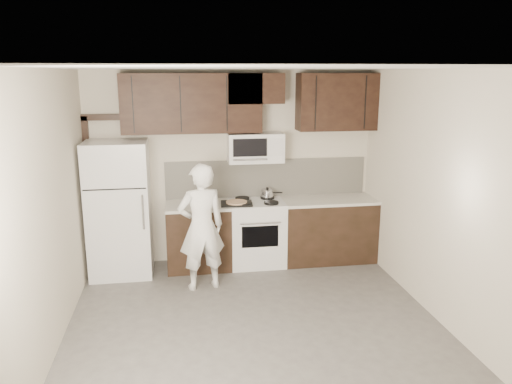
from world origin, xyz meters
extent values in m
plane|color=#4E4B49|center=(0.00, 0.00, 0.00)|extent=(4.50, 4.50, 0.00)
plane|color=beige|center=(0.00, 2.25, 1.35)|extent=(4.00, 0.00, 4.00)
plane|color=white|center=(0.00, 0.00, 2.70)|extent=(4.50, 4.50, 0.00)
cube|color=black|center=(-0.52, 1.94, 0.43)|extent=(0.87, 0.62, 0.87)
cube|color=black|center=(1.34, 1.94, 0.43)|extent=(1.32, 0.62, 0.87)
cube|color=beige|center=(-0.52, 1.94, 0.89)|extent=(0.87, 0.64, 0.04)
cube|color=beige|center=(1.34, 1.94, 0.89)|extent=(1.32, 0.64, 0.04)
cube|color=silver|center=(0.30, 1.94, 0.45)|extent=(0.76, 0.62, 0.89)
cube|color=silver|center=(0.30, 1.94, 0.90)|extent=(0.76, 0.62, 0.02)
cube|color=black|center=(0.30, 1.63, 0.50)|extent=(0.50, 0.01, 0.30)
cylinder|color=silver|center=(0.30, 1.60, 0.70)|extent=(0.55, 0.02, 0.02)
cylinder|color=black|center=(0.12, 1.79, 0.93)|extent=(0.20, 0.20, 0.03)
cylinder|color=black|center=(0.48, 1.79, 0.93)|extent=(0.20, 0.20, 0.03)
cylinder|color=black|center=(0.12, 2.09, 0.93)|extent=(0.20, 0.20, 0.03)
cylinder|color=black|center=(0.48, 2.09, 0.93)|extent=(0.20, 0.20, 0.03)
cube|color=beige|center=(0.50, 2.24, 1.18)|extent=(2.90, 0.02, 0.54)
cube|color=black|center=(-0.55, 2.08, 2.26)|extent=(1.85, 0.35, 0.78)
cube|color=black|center=(1.45, 2.08, 2.26)|extent=(1.10, 0.35, 0.78)
cube|color=black|center=(0.30, 2.08, 2.45)|extent=(0.76, 0.35, 0.40)
cube|color=silver|center=(0.30, 2.06, 1.65)|extent=(0.76, 0.38, 0.40)
cube|color=black|center=(0.20, 1.86, 1.68)|extent=(0.46, 0.01, 0.24)
cube|color=silver|center=(0.56, 1.86, 1.68)|extent=(0.18, 0.01, 0.24)
cylinder|color=silver|center=(0.20, 1.84, 1.52)|extent=(0.46, 0.02, 0.02)
cube|color=silver|center=(-1.55, 1.89, 0.90)|extent=(0.80, 0.72, 1.80)
cube|color=black|center=(-1.55, 1.53, 1.25)|extent=(0.77, 0.01, 0.02)
cylinder|color=silver|center=(-1.22, 1.50, 0.95)|extent=(0.03, 0.03, 0.45)
cube|color=black|center=(-1.96, 2.21, 1.05)|extent=(0.08, 0.08, 2.10)
cube|color=black|center=(-1.75, 2.21, 2.08)|extent=(0.50, 0.08, 0.08)
cylinder|color=silver|center=(0.48, 2.09, 0.98)|extent=(0.17, 0.17, 0.13)
sphere|color=black|center=(0.48, 2.09, 1.06)|extent=(0.04, 0.04, 0.04)
cylinder|color=black|center=(0.61, 2.07, 1.00)|extent=(0.16, 0.05, 0.02)
cube|color=black|center=(0.01, 1.83, 0.92)|extent=(0.45, 0.35, 0.02)
cylinder|color=#D1B18C|center=(0.01, 1.83, 0.94)|extent=(0.31, 0.31, 0.02)
imported|color=white|center=(-0.50, 1.23, 0.80)|extent=(0.65, 0.50, 1.60)
camera|label=1|loc=(-0.77, -4.68, 2.66)|focal=35.00mm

